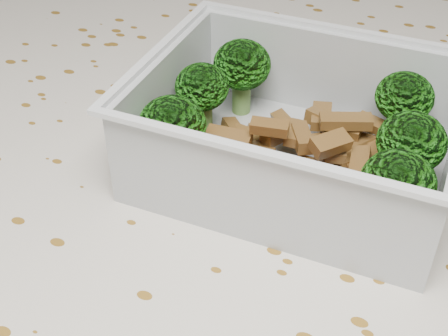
% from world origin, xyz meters
% --- Properties ---
extents(dining_table, '(1.40, 0.90, 0.75)m').
position_xyz_m(dining_table, '(0.00, 0.00, 0.67)').
color(dining_table, brown).
rests_on(dining_table, ground).
extents(tablecloth, '(1.46, 0.96, 0.19)m').
position_xyz_m(tablecloth, '(0.00, 0.00, 0.72)').
color(tablecloth, beige).
rests_on(tablecloth, dining_table).
extents(lunch_container, '(0.21, 0.16, 0.07)m').
position_xyz_m(lunch_container, '(0.03, 0.04, 0.78)').
color(lunch_container, silver).
rests_on(lunch_container, tablecloth).
extents(broccoli_florets, '(0.18, 0.13, 0.06)m').
position_xyz_m(broccoli_florets, '(0.03, 0.04, 0.80)').
color(broccoli_florets, '#608C3F').
rests_on(broccoli_florets, lunch_container).
extents(meat_pile, '(0.12, 0.08, 0.03)m').
position_xyz_m(meat_pile, '(0.04, 0.05, 0.77)').
color(meat_pile, brown).
rests_on(meat_pile, lunch_container).
extents(sausage, '(0.18, 0.03, 0.03)m').
position_xyz_m(sausage, '(0.03, -0.00, 0.78)').
color(sausage, red).
rests_on(sausage, lunch_container).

